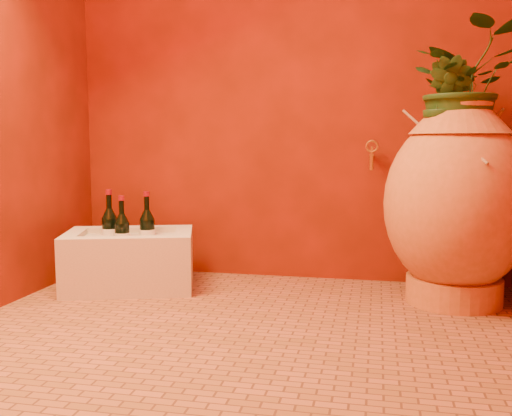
% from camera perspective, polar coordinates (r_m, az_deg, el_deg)
% --- Properties ---
extents(floor, '(2.50, 2.50, 0.00)m').
position_cam_1_polar(floor, '(2.39, -0.09, -12.31)').
color(floor, '#995232').
rests_on(floor, ground).
extents(wall_back, '(2.50, 0.02, 2.50)m').
position_cam_1_polar(wall_back, '(3.28, 3.71, 14.90)').
color(wall_back, '#571804').
rests_on(wall_back, ground).
extents(amphora, '(0.78, 0.78, 0.98)m').
position_cam_1_polar(amphora, '(2.88, 19.46, 0.49)').
color(amphora, '#CD7639').
rests_on(amphora, floor).
extents(stone_basin, '(0.76, 0.64, 0.31)m').
position_cam_1_polar(stone_basin, '(3.12, -12.51, -5.21)').
color(stone_basin, beige).
rests_on(stone_basin, floor).
extents(wine_bottle_a, '(0.08, 0.08, 0.33)m').
position_cam_1_polar(wine_bottle_a, '(3.09, -13.23, -2.70)').
color(wine_bottle_a, black).
rests_on(wine_bottle_a, stone_basin).
extents(wine_bottle_b, '(0.09, 0.09, 0.35)m').
position_cam_1_polar(wine_bottle_b, '(3.19, -14.41, -2.28)').
color(wine_bottle_b, black).
rests_on(wine_bottle_b, stone_basin).
extents(wine_bottle_c, '(0.08, 0.08, 0.34)m').
position_cam_1_polar(wine_bottle_c, '(3.13, -10.81, -2.40)').
color(wine_bottle_c, black).
rests_on(wine_bottle_c, stone_basin).
extents(wall_tap, '(0.07, 0.14, 0.16)m').
position_cam_1_polar(wall_tap, '(3.13, 11.49, 5.35)').
color(wall_tap, '#B38629').
rests_on(wall_tap, wall_back).
extents(plant_main, '(0.59, 0.53, 0.57)m').
position_cam_1_polar(plant_main, '(2.90, 20.11, 11.43)').
color(plant_main, '#1C3F16').
rests_on(plant_main, amphora).
extents(plant_side, '(0.29, 0.29, 0.42)m').
position_cam_1_polar(plant_side, '(2.81, 18.59, 9.85)').
color(plant_side, '#1C3F16').
rests_on(plant_side, amphora).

